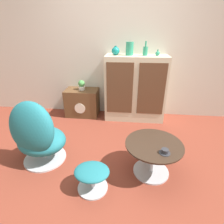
{
  "coord_description": "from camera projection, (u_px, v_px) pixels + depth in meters",
  "views": [
    {
      "loc": [
        0.23,
        -1.76,
        1.61
      ],
      "look_at": [
        -0.0,
        0.46,
        0.55
      ],
      "focal_mm": 28.0,
      "sensor_mm": 36.0,
      "label": 1
    }
  ],
  "objects": [
    {
      "name": "coffee_table",
      "position": [
        153.0,
        154.0,
        2.06
      ],
      "size": [
        0.66,
        0.66,
        0.42
      ],
      "color": "#B7B7BC",
      "rests_on": "ground_plane"
    },
    {
      "name": "vase_inner_left",
      "position": [
        130.0,
        49.0,
        2.98
      ],
      "size": [
        0.13,
        0.13,
        0.22
      ],
      "color": "#2D8E6B",
      "rests_on": "sideboard"
    },
    {
      "name": "ground_plane",
      "position": [
        108.0,
        164.0,
        2.3
      ],
      "size": [
        12.0,
        12.0,
        0.0
      ],
      "primitive_type": "plane",
      "color": "brown"
    },
    {
      "name": "sideboard",
      "position": [
        135.0,
        89.0,
        3.27
      ],
      "size": [
        1.1,
        0.45,
        1.2
      ],
      "color": "beige",
      "rests_on": "ground_plane"
    },
    {
      "name": "tv_console",
      "position": [
        82.0,
        102.0,
        3.53
      ],
      "size": [
        0.64,
        0.41,
        0.54
      ],
      "color": "brown",
      "rests_on": "ground_plane"
    },
    {
      "name": "teacup",
      "position": [
        165.0,
        152.0,
        1.84
      ],
      "size": [
        0.12,
        0.12,
        0.05
      ],
      "color": "#2D2D33",
      "rests_on": "coffee_table"
    },
    {
      "name": "egg_chair",
      "position": [
        37.0,
        135.0,
        2.17
      ],
      "size": [
        0.78,
        0.74,
        0.9
      ],
      "color": "#B7B7BC",
      "rests_on": "ground_plane"
    },
    {
      "name": "vase_rightmost",
      "position": [
        158.0,
        53.0,
        2.96
      ],
      "size": [
        0.07,
        0.07,
        0.1
      ],
      "color": "#2D8E6B",
      "rests_on": "sideboard"
    },
    {
      "name": "wall_back",
      "position": [
        119.0,
        48.0,
        3.22
      ],
      "size": [
        6.4,
        0.06,
        2.6
      ],
      "color": "beige",
      "rests_on": "ground_plane"
    },
    {
      "name": "vase_inner_right",
      "position": [
        145.0,
        51.0,
        2.96
      ],
      "size": [
        0.08,
        0.08,
        0.23
      ],
      "color": "#2D8E6B",
      "rests_on": "sideboard"
    },
    {
      "name": "potted_plant",
      "position": [
        82.0,
        85.0,
        3.37
      ],
      "size": [
        0.13,
        0.13,
        0.19
      ],
      "color": "silver",
      "rests_on": "tv_console"
    },
    {
      "name": "vase_leftmost",
      "position": [
        116.0,
        51.0,
        3.02
      ],
      "size": [
        0.14,
        0.14,
        0.15
      ],
      "color": "#147A75",
      "rests_on": "sideboard"
    },
    {
      "name": "ottoman",
      "position": [
        92.0,
        174.0,
        1.87
      ],
      "size": [
        0.38,
        0.33,
        0.29
      ],
      "color": "#B7B7BC",
      "rests_on": "ground_plane"
    }
  ]
}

